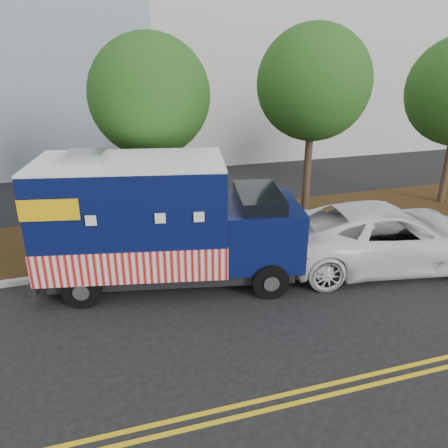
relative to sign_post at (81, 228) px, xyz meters
name	(u,v)px	position (x,y,z in m)	size (l,w,h in m)	color
ground	(155,290)	(1.75, -2.03, -1.20)	(120.00, 120.00, 0.00)	black
curb	(148,265)	(1.75, -0.63, -1.12)	(120.00, 0.18, 0.15)	#9E9E99
mulch_strip	(140,237)	(1.75, 1.47, -1.12)	(120.00, 4.00, 0.15)	#32200E
centerline_near	(193,416)	(1.75, -6.48, -1.19)	(120.00, 0.10, 0.01)	gold
centerline_far	(196,427)	(1.75, -6.73, -1.19)	(120.00, 0.10, 0.01)	gold
tree_b	(150,96)	(2.40, 1.61, 3.42)	(3.69, 3.69, 6.48)	#38281C
tree_c	(314,83)	(7.71, 1.25, 3.69)	(3.75, 3.75, 6.78)	#38281C
sign_post	(81,228)	(0.00, 0.00, 0.00)	(0.06, 0.06, 2.40)	#473828
food_truck	(157,225)	(1.98, -1.49, 0.45)	(7.25, 3.83, 3.64)	black
white_car	(386,235)	(8.49, -2.39, -0.31)	(2.97, 6.44, 1.79)	white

